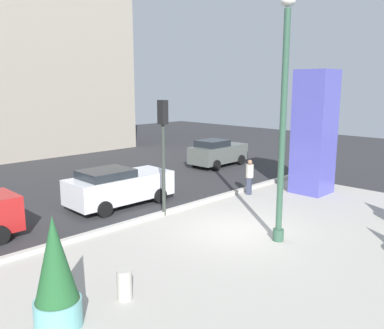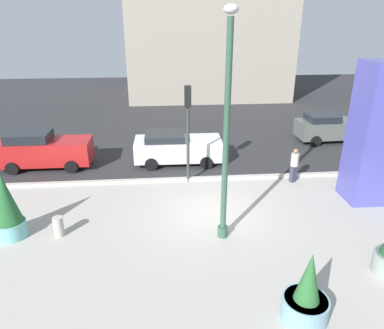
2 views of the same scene
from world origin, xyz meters
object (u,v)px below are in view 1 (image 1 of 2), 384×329
lamp_post (283,128)px  car_curb_west (119,186)px  concrete_bollard (125,285)px  car_curb_east (218,153)px  traffic_light_far_side (163,139)px  art_pillar_blue (314,133)px  potted_plant_near_left (56,275)px  pedestrian_crossing (250,175)px

lamp_post → car_curb_west: size_ratio=1.68×
concrete_bollard → car_curb_east: car_curb_east is taller
traffic_light_far_side → art_pillar_blue: bearing=-17.9°
car_curb_west → car_curb_east: bearing=16.2°
potted_plant_near_left → car_curb_east: bearing=30.5°
concrete_bollard → traffic_light_far_side: (4.91, 4.15, 2.67)m
art_pillar_blue → pedestrian_crossing: size_ratio=3.47×
potted_plant_near_left → traffic_light_far_side: (6.55, 4.06, 1.88)m
potted_plant_near_left → car_curb_east: potted_plant_near_left is taller
lamp_post → traffic_light_far_side: lamp_post is taller
art_pillar_blue → concrete_bollard: art_pillar_blue is taller
art_pillar_blue → car_curb_west: 9.27m
potted_plant_near_left → traffic_light_far_side: 7.93m
art_pillar_blue → concrete_bollard: size_ratio=7.65×
art_pillar_blue → concrete_bollard: 12.58m
art_pillar_blue → lamp_post: bearing=-160.1°
potted_plant_near_left → concrete_bollard: bearing=-3.3°
potted_plant_near_left → traffic_light_far_side: size_ratio=0.55×
traffic_light_far_side → pedestrian_crossing: size_ratio=2.72×
traffic_light_far_side → pedestrian_crossing: bearing=-5.5°
lamp_post → concrete_bollard: size_ratio=10.13×
potted_plant_near_left → traffic_light_far_side: traffic_light_far_side is taller
pedestrian_crossing → car_curb_west: bearing=151.7°
art_pillar_blue → car_curb_east: size_ratio=1.42×
pedestrian_crossing → car_curb_east: bearing=53.3°
traffic_light_far_side → car_curb_east: size_ratio=1.11×
traffic_light_far_side → car_curb_west: bearing=99.9°
art_pillar_blue → potted_plant_near_left: art_pillar_blue is taller
concrete_bollard → traffic_light_far_side: bearing=40.2°
lamp_post → traffic_light_far_side: (-0.88, 4.67, -0.66)m
art_pillar_blue → concrete_bollard: (-12.19, -1.80, -2.49)m
pedestrian_crossing → potted_plant_near_left: bearing=-162.6°
lamp_post → potted_plant_near_left: bearing=175.3°
potted_plant_near_left → pedestrian_crossing: bearing=17.4°
car_curb_west → pedestrian_crossing: (5.32, -2.87, 0.07)m
lamp_post → car_curb_west: 7.73m
car_curb_west → traffic_light_far_side: bearing=-80.1°
art_pillar_blue → car_curb_east: bearing=76.4°
car_curb_east → pedestrian_crossing: size_ratio=2.45×
traffic_light_far_side → car_curb_west: size_ratio=0.99×
art_pillar_blue → potted_plant_near_left: (-13.83, -1.71, -1.71)m
lamp_post → car_curb_east: lamp_post is taller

